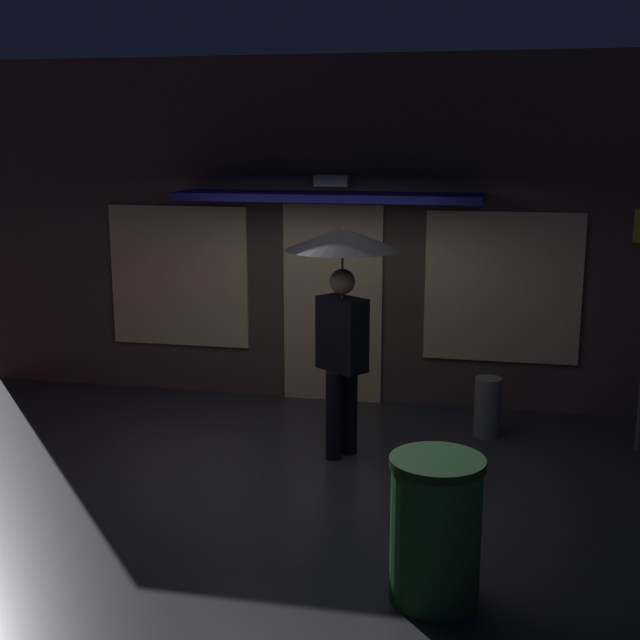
# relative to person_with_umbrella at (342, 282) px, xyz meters

# --- Properties ---
(ground_plane) EXTENTS (18.00, 18.00, 0.00)m
(ground_plane) POSITION_rel_person_with_umbrella_xyz_m (-0.41, -0.51, -1.64)
(ground_plane) COLOR #2D2D33
(building_facade) EXTENTS (8.38, 1.00, 3.76)m
(building_facade) POSITION_rel_person_with_umbrella_xyz_m (-0.41, 1.82, 0.22)
(building_facade) COLOR brown
(building_facade) RESTS_ON ground
(person_with_umbrella) EXTENTS (1.04, 1.04, 2.13)m
(person_with_umbrella) POSITION_rel_person_with_umbrella_xyz_m (0.00, 0.00, 0.00)
(person_with_umbrella) COLOR black
(person_with_umbrella) RESTS_ON ground
(sidewalk_bollard) EXTENTS (0.26, 0.26, 0.60)m
(sidewalk_bollard) POSITION_rel_person_with_umbrella_xyz_m (1.32, 0.82, -1.35)
(sidewalk_bollard) COLOR slate
(sidewalk_bollard) RESTS_ON ground
(trash_bin) EXTENTS (0.60, 0.60, 0.96)m
(trash_bin) POSITION_rel_person_with_umbrella_xyz_m (1.03, -2.33, -1.16)
(trash_bin) COLOR #1E4C23
(trash_bin) RESTS_ON ground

